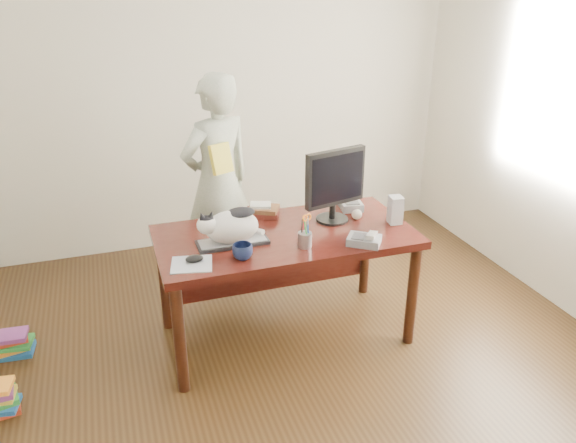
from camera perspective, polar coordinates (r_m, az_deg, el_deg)
The scene contains 17 objects.
room at distance 2.75m, azimuth 3.67°, elevation 5.16°, with size 4.50×4.50×4.50m.
desk at distance 3.63m, azimuth -0.65°, elevation -2.81°, with size 1.60×0.80×0.75m.
keyboard at distance 3.37m, azimuth -5.66°, elevation -2.09°, with size 0.43×0.16×0.03m.
cat at distance 3.32m, azimuth -5.95°, elevation -0.41°, with size 0.41×0.22×0.24m.
monitor at distance 3.58m, azimuth 4.80°, elevation 4.04°, with size 0.43×0.25×0.48m.
pen_cup at distance 3.30m, azimuth 1.74°, elevation -1.68°, with size 0.11×0.11×0.21m.
mousepad at distance 3.17m, azimuth -9.77°, elevation -4.29°, with size 0.26×0.24×0.01m.
mouse at distance 3.18m, azimuth -9.50°, elevation -3.75°, with size 0.11×0.08×0.04m.
coffee_mug at distance 3.18m, azimuth -4.64°, elevation -3.07°, with size 0.12×0.12×0.09m, color black.
phone at distance 3.38m, azimuth 7.81°, elevation -1.84°, with size 0.24×0.22×0.09m.
speaker at distance 3.68m, azimuth 10.85°, elevation 1.17°, with size 0.09×0.10×0.18m.
baseball at distance 3.71m, azimuth 7.01°, elevation 0.72°, with size 0.07×0.07×0.07m.
book_stack at distance 3.75m, azimuth -2.62°, elevation 1.13°, with size 0.26×0.23×0.08m.
calculator at distance 3.89m, azimuth 6.36°, elevation 1.74°, with size 0.17×0.21×0.06m.
person at distance 4.20m, azimuth -7.16°, elevation 3.90°, with size 0.59×0.39×1.62m, color beige.
held_book at distance 3.97m, azimuth -6.82°, elevation 6.36°, with size 0.18×0.14×0.21m.
book_pile_b at distance 4.06m, azimuth -26.21°, elevation -11.09°, with size 0.26×0.20×0.15m.
Camera 1 is at (-1.00, -2.41, 2.23)m, focal length 35.00 mm.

